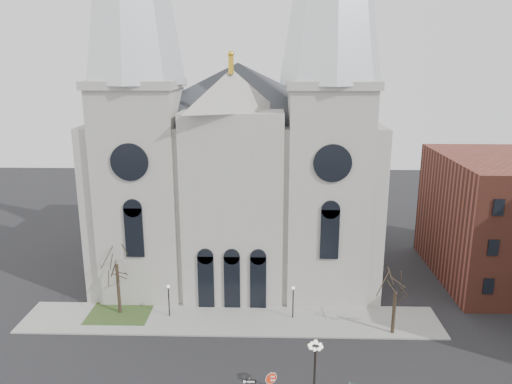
{
  "coord_description": "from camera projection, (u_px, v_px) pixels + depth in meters",
  "views": [
    {
      "loc": [
        3.64,
        -32.13,
        24.27
      ],
      "look_at": [
        2.54,
        8.0,
        13.62
      ],
      "focal_mm": 35.0,
      "sensor_mm": 36.0,
      "label": 1
    }
  ],
  "objects": [
    {
      "name": "sidewalk_far",
      "position": [
        231.0,
        320.0,
        47.98
      ],
      "size": [
        40.0,
        6.0,
        0.14
      ],
      "primitive_type": "cube",
      "color": "gray",
      "rests_on": "ground"
    },
    {
      "name": "grass_patch",
      "position": [
        120.0,
        313.0,
        49.23
      ],
      "size": [
        6.0,
        5.0,
        0.18
      ],
      "primitive_type": "cube",
      "color": "#2D461E",
      "rests_on": "ground"
    },
    {
      "name": "cathedral",
      "position": [
        237.0,
        114.0,
        54.72
      ],
      "size": [
        33.0,
        26.66,
        54.0
      ],
      "color": "#A5A199",
      "rests_on": "ground"
    },
    {
      "name": "bg_building_brick",
      "position": [
        503.0,
        219.0,
        56.03
      ],
      "size": [
        14.0,
        18.0,
        14.0
      ],
      "primitive_type": "cube",
      "color": "brown",
      "rests_on": "ground"
    },
    {
      "name": "tree_left",
      "position": [
        116.0,
        261.0,
        47.82
      ],
      "size": [
        3.2,
        3.2,
        7.5
      ],
      "color": "black",
      "rests_on": "ground"
    },
    {
      "name": "tree_right",
      "position": [
        396.0,
        289.0,
        44.52
      ],
      "size": [
        3.2,
        3.2,
        6.0
      ],
      "color": "black",
      "rests_on": "ground"
    },
    {
      "name": "ped_lamp_left",
      "position": [
        169.0,
        295.0,
        48.04
      ],
      "size": [
        0.32,
        0.32,
        3.26
      ],
      "color": "black",
      "rests_on": "sidewalk_far"
    },
    {
      "name": "ped_lamp_right",
      "position": [
        293.0,
        297.0,
        47.72
      ],
      "size": [
        0.32,
        0.32,
        3.26
      ],
      "color": "black",
      "rests_on": "sidewalk_far"
    },
    {
      "name": "stop_sign",
      "position": [
        271.0,
        382.0,
        35.67
      ],
      "size": [
        0.95,
        0.11,
        2.63
      ],
      "rotation": [
        0.0,
        0.0,
        0.07
      ],
      "color": "slate",
      "rests_on": "sidewalk_near"
    },
    {
      "name": "globe_lamp",
      "position": [
        315.0,
        364.0,
        35.42
      ],
      "size": [
        1.34,
        1.34,
        5.15
      ],
      "rotation": [
        0.0,
        0.0,
        -0.24
      ],
      "color": "black",
      "rests_on": "sidewalk_near"
    }
  ]
}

